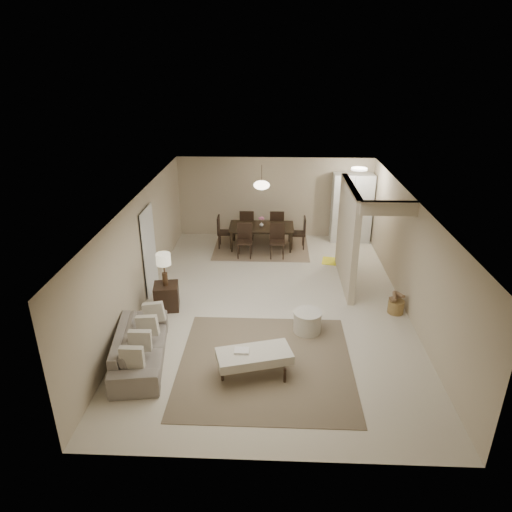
{
  "coord_description": "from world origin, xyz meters",
  "views": [
    {
      "loc": [
        0.01,
        -9.27,
        5.24
      ],
      "look_at": [
        -0.4,
        0.35,
        1.05
      ],
      "focal_mm": 32.0,
      "sensor_mm": 36.0,
      "label": 1
    }
  ],
  "objects_px": {
    "ottoman_bench": "(254,356)",
    "side_table": "(167,297)",
    "wicker_basket": "(396,307)",
    "dining_table": "(261,237)",
    "sofa": "(140,346)",
    "pantry_cabinet": "(352,208)",
    "round_pouf": "(307,322)"
  },
  "relations": [
    {
      "from": "pantry_cabinet",
      "to": "ottoman_bench",
      "type": "distance_m",
      "value": 7.26
    },
    {
      "from": "ottoman_bench",
      "to": "dining_table",
      "type": "bearing_deg",
      "value": 74.76
    },
    {
      "from": "pantry_cabinet",
      "to": "sofa",
      "type": "xyz_separation_m",
      "value": [
        -4.8,
        -6.42,
        -0.73
      ]
    },
    {
      "from": "pantry_cabinet",
      "to": "round_pouf",
      "type": "distance_m",
      "value": 5.59
    },
    {
      "from": "side_table",
      "to": "round_pouf",
      "type": "xyz_separation_m",
      "value": [
        3.12,
        -0.85,
        -0.06
      ]
    },
    {
      "from": "sofa",
      "to": "wicker_basket",
      "type": "bearing_deg",
      "value": -77.72
    },
    {
      "from": "wicker_basket",
      "to": "side_table",
      "type": "bearing_deg",
      "value": -179.89
    },
    {
      "from": "pantry_cabinet",
      "to": "round_pouf",
      "type": "relative_size",
      "value": 3.56
    },
    {
      "from": "round_pouf",
      "to": "sofa",
      "type": "bearing_deg",
      "value": -160.28
    },
    {
      "from": "wicker_basket",
      "to": "dining_table",
      "type": "bearing_deg",
      "value": 130.16
    },
    {
      "from": "wicker_basket",
      "to": "dining_table",
      "type": "xyz_separation_m",
      "value": [
        -3.12,
        3.7,
        0.18
      ]
    },
    {
      "from": "wicker_basket",
      "to": "pantry_cabinet",
      "type": "bearing_deg",
      "value": 95.16
    },
    {
      "from": "ottoman_bench",
      "to": "side_table",
      "type": "bearing_deg",
      "value": 116.6
    },
    {
      "from": "round_pouf",
      "to": "dining_table",
      "type": "distance_m",
      "value": 4.69
    },
    {
      "from": "pantry_cabinet",
      "to": "sofa",
      "type": "bearing_deg",
      "value": -126.77
    },
    {
      "from": "side_table",
      "to": "dining_table",
      "type": "relative_size",
      "value": 0.31
    },
    {
      "from": "ottoman_bench",
      "to": "wicker_basket",
      "type": "distance_m",
      "value": 3.83
    },
    {
      "from": "round_pouf",
      "to": "ottoman_bench",
      "type": "bearing_deg",
      "value": -125.78
    },
    {
      "from": "pantry_cabinet",
      "to": "dining_table",
      "type": "height_order",
      "value": "pantry_cabinet"
    },
    {
      "from": "sofa",
      "to": "dining_table",
      "type": "xyz_separation_m",
      "value": [
        2.08,
        5.69,
        0.01
      ]
    },
    {
      "from": "pantry_cabinet",
      "to": "wicker_basket",
      "type": "relative_size",
      "value": 5.96
    },
    {
      "from": "side_table",
      "to": "pantry_cabinet",
      "type": "bearing_deg",
      "value": 43.07
    },
    {
      "from": "dining_table",
      "to": "side_table",
      "type": "bearing_deg",
      "value": -119.12
    },
    {
      "from": "ottoman_bench",
      "to": "dining_table",
      "type": "xyz_separation_m",
      "value": [
        -0.06,
        5.99,
        -0.04
      ]
    },
    {
      "from": "ottoman_bench",
      "to": "pantry_cabinet",
      "type": "bearing_deg",
      "value": 52.57
    },
    {
      "from": "dining_table",
      "to": "sofa",
      "type": "bearing_deg",
      "value": -110.52
    },
    {
      "from": "pantry_cabinet",
      "to": "side_table",
      "type": "distance_m",
      "value": 6.55
    },
    {
      "from": "pantry_cabinet",
      "to": "ottoman_bench",
      "type": "height_order",
      "value": "pantry_cabinet"
    },
    {
      "from": "side_table",
      "to": "wicker_basket",
      "type": "relative_size",
      "value": 1.67
    },
    {
      "from": "pantry_cabinet",
      "to": "wicker_basket",
      "type": "xyz_separation_m",
      "value": [
        0.4,
        -4.43,
        -0.9
      ]
    },
    {
      "from": "pantry_cabinet",
      "to": "ottoman_bench",
      "type": "relative_size",
      "value": 1.47
    },
    {
      "from": "sofa",
      "to": "round_pouf",
      "type": "height_order",
      "value": "sofa"
    }
  ]
}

